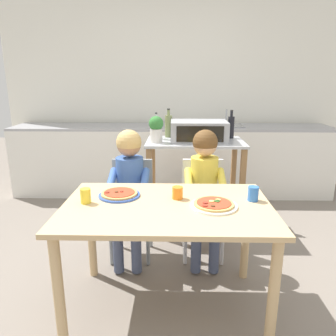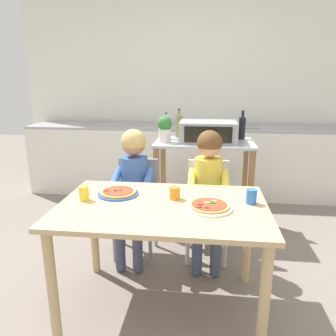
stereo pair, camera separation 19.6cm
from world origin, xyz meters
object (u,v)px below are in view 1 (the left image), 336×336
at_px(pizza_plate_white, 214,205).
at_px(dining_table, 167,220).
at_px(child_in_blue_striped_shirt, 129,180).
at_px(drinking_cup_blue, 253,194).
at_px(bottle_squat_spirits, 231,127).
at_px(drinking_cup_orange, 178,193).
at_px(bottle_tall_green_wine, 156,128).
at_px(dining_chair_right, 203,201).
at_px(toaster_oven, 199,131).
at_px(child_in_yellow_shirt, 205,180).
at_px(pizza_plate_blue_rimmed, 119,194).
at_px(potted_herb_plant, 156,128).
at_px(kitchen_island_cart, 194,170).
at_px(dining_chair_left, 132,201).
at_px(drinking_cup_yellow, 86,196).
at_px(bottle_clear_vinegar, 169,126).

bearing_deg(pizza_plate_white, dining_table, 174.64).
bearing_deg(child_in_blue_striped_shirt, drinking_cup_blue, -30.57).
distance_m(bottle_squat_spirits, drinking_cup_orange, 1.46).
distance_m(bottle_tall_green_wine, pizza_plate_white, 1.49).
bearing_deg(dining_chair_right, toaster_oven, 91.00).
distance_m(child_in_yellow_shirt, pizza_plate_blue_rimmed, 0.76).
bearing_deg(dining_table, child_in_blue_striped_shirt, 118.30).
height_order(child_in_yellow_shirt, pizza_plate_white, child_in_yellow_shirt).
xyz_separation_m(child_in_yellow_shirt, pizza_plate_blue_rimmed, (-0.60, -0.46, 0.05)).
relative_size(potted_herb_plant, drinking_cup_orange, 3.17).
relative_size(kitchen_island_cart, bottle_squat_spirits, 3.35).
bearing_deg(bottle_tall_green_wine, pizza_plate_white, -73.03).
bearing_deg(kitchen_island_cart, child_in_yellow_shirt, -86.34).
distance_m(kitchen_island_cart, drinking_cup_orange, 1.19).
relative_size(dining_chair_left, child_in_yellow_shirt, 0.75).
bearing_deg(toaster_oven, bottle_squat_spirits, 26.40).
height_order(potted_herb_plant, drinking_cup_blue, potted_herb_plant).
height_order(dining_table, child_in_yellow_shirt, child_in_yellow_shirt).
xyz_separation_m(drinking_cup_yellow, drinking_cup_blue, (1.05, 0.06, -0.00)).
xyz_separation_m(bottle_squat_spirits, dining_table, (-0.61, -1.43, -0.38)).
distance_m(bottle_clear_vinegar, bottle_squat_spirits, 0.64).
distance_m(bottle_squat_spirits, dining_table, 1.60).
distance_m(potted_herb_plant, drinking_cup_orange, 1.12).
distance_m(kitchen_island_cart, bottle_clear_vinegar, 0.54).
relative_size(pizza_plate_white, drinking_cup_orange, 3.60).
height_order(bottle_clear_vinegar, dining_chair_left, bottle_clear_vinegar).
bearing_deg(kitchen_island_cart, dining_chair_left, -134.59).
xyz_separation_m(bottle_tall_green_wine, drinking_cup_blue, (0.69, -1.29, -0.22)).
relative_size(bottle_squat_spirits, potted_herb_plant, 1.13).
height_order(bottle_tall_green_wine, child_in_yellow_shirt, bottle_tall_green_wine).
bearing_deg(dining_chair_left, toaster_oven, 43.52).
distance_m(toaster_oven, bottle_tall_green_wine, 0.43).
xyz_separation_m(bottle_squat_spirits, child_in_yellow_shirt, (-0.33, -0.83, -0.31)).
distance_m(dining_chair_left, drinking_cup_blue, 1.10).
height_order(pizza_plate_white, drinking_cup_orange, drinking_cup_orange).
bearing_deg(pizza_plate_white, dining_chair_left, 129.46).
xyz_separation_m(dining_table, child_in_blue_striped_shirt, (-0.32, 0.59, 0.07)).
relative_size(pizza_plate_blue_rimmed, drinking_cup_yellow, 2.90).
height_order(bottle_tall_green_wine, dining_chair_left, bottle_tall_green_wine).
distance_m(dining_chair_right, pizza_plate_blue_rimmed, 0.88).
height_order(dining_table, pizza_plate_blue_rimmed, pizza_plate_blue_rimmed).
xyz_separation_m(toaster_oven, drinking_cup_blue, (0.27, -1.19, -0.21)).
bearing_deg(bottle_tall_green_wine, potted_herb_plant, -87.05).
bearing_deg(bottle_clear_vinegar, bottle_tall_green_wine, -139.60).
xyz_separation_m(dining_table, dining_chair_right, (0.28, 0.72, -0.15)).
xyz_separation_m(potted_herb_plant, drinking_cup_blue, (0.68, -1.10, -0.25)).
height_order(kitchen_island_cart, potted_herb_plant, potted_herb_plant).
distance_m(potted_herb_plant, drinking_cup_blue, 1.31).
relative_size(pizza_plate_white, drinking_cup_blue, 3.07).
bearing_deg(drinking_cup_orange, drinking_cup_blue, -2.83).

